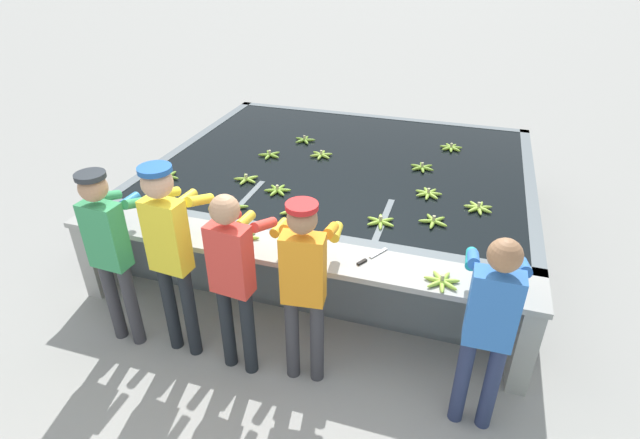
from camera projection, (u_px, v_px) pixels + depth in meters
ground_plane at (280, 342)px, 4.48m from camera, size 80.00×80.00×0.00m
wash_tank at (344, 194)px, 6.05m from camera, size 4.20×3.47×0.87m
work_ledge at (286, 273)px, 4.35m from camera, size 4.20×0.45×0.87m
worker_0 at (111, 244)px, 4.05m from camera, size 0.43×0.73×1.64m
worker_1 at (171, 244)px, 3.90m from camera, size 0.44×0.74×1.75m
worker_2 at (234, 270)px, 3.78m from camera, size 0.45×0.73×1.63m
worker_3 at (304, 278)px, 3.68m from camera, size 0.46×0.73×1.62m
worker_4 at (490, 320)px, 3.31m from camera, size 0.41×0.71×1.61m
banana_bunch_floating_0 at (428, 193)px, 5.07m from camera, size 0.28×0.28×0.08m
banana_bunch_floating_1 at (434, 221)px, 4.58m from camera, size 0.28×0.27×0.08m
banana_bunch_floating_2 at (294, 211)px, 4.75m from camera, size 0.27×0.28×0.08m
banana_bunch_floating_3 at (381, 222)px, 4.58m from camera, size 0.28×0.28×0.08m
banana_bunch_floating_4 at (270, 155)px, 5.94m from camera, size 0.28×0.26×0.08m
banana_bunch_floating_5 at (168, 176)px, 5.42m from camera, size 0.28×0.28×0.08m
banana_bunch_floating_6 at (478, 208)px, 4.81m from camera, size 0.28×0.28×0.08m
banana_bunch_floating_7 at (234, 207)px, 4.82m from camera, size 0.27×0.27×0.08m
banana_bunch_floating_8 at (422, 167)px, 5.63m from camera, size 0.28×0.28×0.08m
banana_bunch_floating_9 at (451, 148)px, 6.13m from camera, size 0.28×0.28×0.08m
banana_bunch_floating_10 at (246, 179)px, 5.36m from camera, size 0.28×0.27×0.08m
banana_bunch_floating_11 at (321, 155)px, 5.94m from camera, size 0.26×0.28×0.08m
banana_bunch_floating_12 at (304, 140)px, 6.36m from camera, size 0.28×0.27×0.08m
banana_bunch_floating_13 at (278, 190)px, 5.13m from camera, size 0.28×0.28×0.08m
banana_bunch_ledge_0 at (244, 237)px, 4.34m from camera, size 0.28×0.28×0.08m
banana_bunch_ledge_1 at (442, 281)px, 3.80m from camera, size 0.28×0.28×0.08m
knife_0 at (368, 259)px, 4.07m from camera, size 0.20×0.32×0.02m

